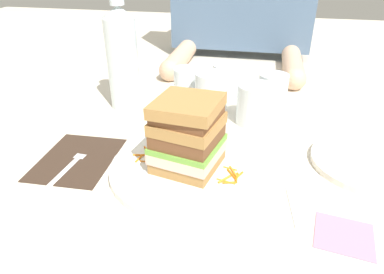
{
  "coord_description": "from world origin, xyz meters",
  "views": [
    {
      "loc": [
        0.11,
        -0.52,
        0.35
      ],
      "look_at": [
        0.0,
        0.0,
        0.05
      ],
      "focal_mm": 32.59,
      "sensor_mm": 36.0,
      "label": 1
    }
  ],
  "objects_px": {
    "sandwich": "(188,135)",
    "empty_tumbler_2": "(226,81)",
    "side_plate": "(368,162)",
    "napkin_pink": "(344,235)",
    "empty_tumbler_0": "(273,90)",
    "fork": "(71,164)",
    "water_bottle": "(122,57)",
    "empty_tumbler_1": "(188,84)",
    "knife": "(290,188)",
    "napkin_dark": "(77,158)",
    "empty_tumbler_3": "(211,93)",
    "main_plate": "(189,168)",
    "juice_glass": "(255,106)"
  },
  "relations": [
    {
      "from": "empty_tumbler_1",
      "to": "empty_tumbler_3",
      "type": "distance_m",
      "value": 0.09
    },
    {
      "from": "sandwich",
      "to": "empty_tumbler_3",
      "type": "bearing_deg",
      "value": 90.12
    },
    {
      "from": "water_bottle",
      "to": "empty_tumbler_1",
      "type": "distance_m",
      "value": 0.18
    },
    {
      "from": "empty_tumbler_3",
      "to": "empty_tumbler_0",
      "type": "bearing_deg",
      "value": 27.83
    },
    {
      "from": "main_plate",
      "to": "empty_tumbler_2",
      "type": "xyz_separation_m",
      "value": [
        0.02,
        0.36,
        0.04
      ]
    },
    {
      "from": "main_plate",
      "to": "empty_tumbler_3",
      "type": "relative_size",
      "value": 2.85
    },
    {
      "from": "fork",
      "to": "empty_tumbler_2",
      "type": "xyz_separation_m",
      "value": [
        0.23,
        0.38,
        0.04
      ]
    },
    {
      "from": "empty_tumbler_2",
      "to": "water_bottle",
      "type": "bearing_deg",
      "value": -153.81
    },
    {
      "from": "sandwich",
      "to": "juice_glass",
      "type": "relative_size",
      "value": 1.44
    },
    {
      "from": "empty_tumbler_0",
      "to": "empty_tumbler_1",
      "type": "distance_m",
      "value": 0.21
    },
    {
      "from": "sandwich",
      "to": "empty_tumbler_2",
      "type": "xyz_separation_m",
      "value": [
        0.02,
        0.36,
        -0.03
      ]
    },
    {
      "from": "napkin_dark",
      "to": "side_plate",
      "type": "distance_m",
      "value": 0.53
    },
    {
      "from": "empty_tumbler_0",
      "to": "side_plate",
      "type": "xyz_separation_m",
      "value": [
        0.17,
        -0.24,
        -0.03
      ]
    },
    {
      "from": "main_plate",
      "to": "knife",
      "type": "bearing_deg",
      "value": -5.05
    },
    {
      "from": "knife",
      "to": "empty_tumbler_1",
      "type": "bearing_deg",
      "value": 126.26
    },
    {
      "from": "napkin_pink",
      "to": "empty_tumbler_3",
      "type": "bearing_deg",
      "value": 124.01
    },
    {
      "from": "knife",
      "to": "water_bottle",
      "type": "bearing_deg",
      "value": 145.82
    },
    {
      "from": "fork",
      "to": "knife",
      "type": "height_order",
      "value": "fork"
    },
    {
      "from": "knife",
      "to": "empty_tumbler_0",
      "type": "relative_size",
      "value": 2.59
    },
    {
      "from": "napkin_dark",
      "to": "juice_glass",
      "type": "xyz_separation_m",
      "value": [
        0.31,
        0.22,
        0.04
      ]
    },
    {
      "from": "main_plate",
      "to": "knife",
      "type": "relative_size",
      "value": 1.36
    },
    {
      "from": "knife",
      "to": "empty_tumbler_3",
      "type": "bearing_deg",
      "value": 123.17
    },
    {
      "from": "napkin_dark",
      "to": "empty_tumbler_1",
      "type": "relative_size",
      "value": 2.07
    },
    {
      "from": "side_plate",
      "to": "napkin_pink",
      "type": "height_order",
      "value": "side_plate"
    },
    {
      "from": "napkin_pink",
      "to": "napkin_dark",
      "type": "bearing_deg",
      "value": 167.01
    },
    {
      "from": "juice_glass",
      "to": "side_plate",
      "type": "height_order",
      "value": "juice_glass"
    },
    {
      "from": "empty_tumbler_0",
      "to": "empty_tumbler_2",
      "type": "distance_m",
      "value": 0.12
    },
    {
      "from": "fork",
      "to": "side_plate",
      "type": "relative_size",
      "value": 0.83
    },
    {
      "from": "empty_tumbler_2",
      "to": "side_plate",
      "type": "xyz_separation_m",
      "value": [
        0.29,
        -0.27,
        -0.04
      ]
    },
    {
      "from": "sandwich",
      "to": "side_plate",
      "type": "xyz_separation_m",
      "value": [
        0.31,
        0.09,
        -0.07
      ]
    },
    {
      "from": "water_bottle",
      "to": "empty_tumbler_3",
      "type": "bearing_deg",
      "value": 2.18
    },
    {
      "from": "napkin_pink",
      "to": "main_plate",
      "type": "bearing_deg",
      "value": 155.94
    },
    {
      "from": "napkin_dark",
      "to": "water_bottle",
      "type": "relative_size",
      "value": 0.61
    },
    {
      "from": "knife",
      "to": "sandwich",
      "type": "bearing_deg",
      "value": 175.06
    },
    {
      "from": "fork",
      "to": "empty_tumbler_2",
      "type": "distance_m",
      "value": 0.45
    },
    {
      "from": "knife",
      "to": "empty_tumbler_0",
      "type": "xyz_separation_m",
      "value": [
        -0.03,
        0.34,
        0.04
      ]
    },
    {
      "from": "knife",
      "to": "napkin_dark",
      "type": "bearing_deg",
      "value": 178.26
    },
    {
      "from": "sandwich",
      "to": "empty_tumbler_2",
      "type": "bearing_deg",
      "value": 86.67
    },
    {
      "from": "main_plate",
      "to": "water_bottle",
      "type": "height_order",
      "value": "water_bottle"
    },
    {
      "from": "knife",
      "to": "empty_tumbler_3",
      "type": "height_order",
      "value": "empty_tumbler_3"
    },
    {
      "from": "fork",
      "to": "empty_tumbler_0",
      "type": "relative_size",
      "value": 2.15
    },
    {
      "from": "juice_glass",
      "to": "empty_tumbler_3",
      "type": "xyz_separation_m",
      "value": [
        -0.1,
        0.04,
        0.01
      ]
    },
    {
      "from": "sandwich",
      "to": "napkin_dark",
      "type": "relative_size",
      "value": 0.76
    },
    {
      "from": "fork",
      "to": "empty_tumbler_3",
      "type": "bearing_deg",
      "value": 52.74
    },
    {
      "from": "napkin_pink",
      "to": "empty_tumbler_0",
      "type": "bearing_deg",
      "value": 103.26
    },
    {
      "from": "main_plate",
      "to": "napkin_pink",
      "type": "xyz_separation_m",
      "value": [
        0.24,
        -0.11,
        -0.01
      ]
    },
    {
      "from": "napkin_dark",
      "to": "empty_tumbler_0",
      "type": "xyz_separation_m",
      "value": [
        0.35,
        0.33,
        0.04
      ]
    },
    {
      "from": "empty_tumbler_0",
      "to": "empty_tumbler_2",
      "type": "bearing_deg",
      "value": 165.74
    },
    {
      "from": "empty_tumbler_1",
      "to": "empty_tumbler_3",
      "type": "bearing_deg",
      "value": -43.22
    },
    {
      "from": "fork",
      "to": "empty_tumbler_0",
      "type": "distance_m",
      "value": 0.5
    }
  ]
}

